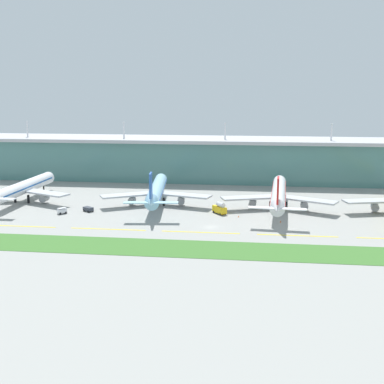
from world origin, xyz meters
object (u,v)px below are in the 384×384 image
(safety_cone_left_wingtip, at_px, (239,216))
(fuel_truck, at_px, (220,208))
(airliner_near_middle, at_px, (157,191))
(airliner_far_middle, at_px, (279,194))
(baggage_cart, at_px, (62,211))
(airliner_nearest, at_px, (23,188))
(safety_cone_nose_front, at_px, (280,221))
(pushback_tug, at_px, (88,209))

(safety_cone_left_wingtip, bearing_deg, fuel_truck, 149.02)
(airliner_near_middle, relative_size, airliner_far_middle, 0.92)
(airliner_far_middle, relative_size, fuel_truck, 9.48)
(airliner_far_middle, xyz_separation_m, baggage_cart, (-88.48, -18.99, -5.19))
(airliner_nearest, bearing_deg, baggage_cart, -36.63)
(airliner_far_middle, distance_m, safety_cone_left_wingtip, 23.54)
(airliner_near_middle, relative_size, fuel_truck, 8.76)
(baggage_cart, distance_m, safety_cone_nose_front, 88.37)
(pushback_tug, bearing_deg, airliner_far_middle, 9.85)
(airliner_near_middle, relative_size, safety_cone_nose_front, 91.31)
(airliner_far_middle, distance_m, pushback_tug, 80.49)
(airliner_nearest, relative_size, pushback_tug, 12.55)
(airliner_far_middle, height_order, safety_cone_left_wingtip, airliner_far_middle)
(airliner_nearest, height_order, baggage_cart, airliner_nearest)
(airliner_near_middle, bearing_deg, pushback_tug, -150.38)
(airliner_far_middle, xyz_separation_m, pushback_tug, (-79.13, -13.74, -5.35))
(safety_cone_left_wingtip, bearing_deg, airliner_near_middle, 155.06)
(airliner_near_middle, xyz_separation_m, pushback_tug, (-26.28, -14.94, -5.35))
(pushback_tug, bearing_deg, safety_cone_nose_front, -5.75)
(pushback_tug, bearing_deg, airliner_nearest, 158.43)
(pushback_tug, bearing_deg, airliner_near_middle, 29.62)
(airliner_far_middle, distance_m, safety_cone_nose_front, 22.54)
(safety_cone_left_wingtip, bearing_deg, pushback_tug, 178.16)
(airliner_near_middle, xyz_separation_m, airliner_far_middle, (52.85, -1.20, 0.01))
(fuel_truck, relative_size, safety_cone_left_wingtip, 10.42)
(airliner_near_middle, distance_m, safety_cone_left_wingtip, 40.67)
(airliner_nearest, relative_size, airliner_far_middle, 0.90)
(safety_cone_nose_front, bearing_deg, baggage_cart, 178.25)
(baggage_cart, relative_size, fuel_truck, 0.53)
(airliner_near_middle, bearing_deg, safety_cone_nose_front, -23.49)
(airliner_far_middle, bearing_deg, pushback_tug, -170.15)
(fuel_truck, xyz_separation_m, safety_cone_left_wingtip, (7.84, -4.71, -1.91))
(airliner_near_middle, xyz_separation_m, safety_cone_nose_front, (52.70, -22.90, -6.10))
(airliner_far_middle, bearing_deg, airliner_near_middle, 178.70)
(airliner_far_middle, relative_size, safety_cone_left_wingtip, 98.76)
(airliner_nearest, xyz_separation_m, airliner_far_middle, (114.19, -0.12, 0.01))
(airliner_far_middle, distance_m, fuel_truck, 26.96)
(airliner_near_middle, bearing_deg, airliner_far_middle, -1.30)
(safety_cone_left_wingtip, bearing_deg, safety_cone_nose_front, -20.10)
(airliner_near_middle, height_order, pushback_tug, airliner_near_middle)
(pushback_tug, xyz_separation_m, safety_cone_nose_front, (78.98, -7.96, -0.75))
(airliner_nearest, xyz_separation_m, fuel_truck, (89.96, -11.17, -4.18))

